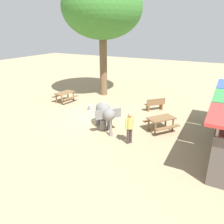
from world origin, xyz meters
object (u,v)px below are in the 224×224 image
shade_tree_main (103,8)px  picnic_table_far (161,121)px  picnic_table_near (65,95)px  person_handler (130,126)px  feed_bucket (91,107)px  wooden_bench (155,104)px  elephant (105,113)px

shade_tree_main → picnic_table_far: (4.83, 6.48, -6.29)m
shade_tree_main → picnic_table_near: 7.26m
person_handler → feed_bucket: bearing=-8.6°
person_handler → picnic_table_near: (-3.78, -7.15, -0.36)m
wooden_bench → elephant: bearing=-157.2°
shade_tree_main → wooden_bench: shade_tree_main is taller
wooden_bench → person_handler: bearing=-132.5°
person_handler → picnic_table_far: person_handler is taller
elephant → picnic_table_far: 3.20m
shade_tree_main → feed_bucket: size_ratio=25.75×
wooden_bench → feed_bucket: size_ratio=3.57×
elephant → person_handler: (0.96, 1.96, -0.01)m
person_handler → feed_bucket: size_ratio=4.50×
shade_tree_main → elephant: bearing=30.3°
picnic_table_near → feed_bucket: picnic_table_near is taller
picnic_table_near → picnic_table_far: size_ratio=0.81×
shade_tree_main → picnic_table_far: 10.24m
elephant → feed_bucket: 3.41m
elephant → picnic_table_near: (-2.82, -5.19, -0.37)m
person_handler → picnic_table_near: 8.10m
elephant → feed_bucket: (-2.25, -2.44, -0.79)m
elephant → shade_tree_main: bearing=162.1°
elephant → feed_bucket: bearing=179.2°
feed_bucket → person_handler: bearing=54.0°
elephant → person_handler: size_ratio=1.25×
elephant → picnic_table_far: (-1.22, 2.93, -0.37)m
person_handler → wooden_bench: person_handler is taller
person_handler → shade_tree_main: bearing=-24.4°
picnic_table_far → feed_bucket: (-1.03, -5.38, -0.43)m
shade_tree_main → feed_bucket: 7.79m
wooden_bench → picnic_table_far: size_ratio=0.61×
wooden_bench → feed_bucket: (1.99, -4.10, -0.31)m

